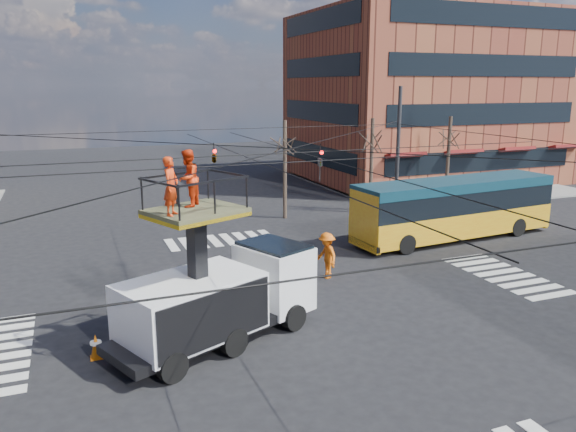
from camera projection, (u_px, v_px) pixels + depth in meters
The scene contains 13 objects.
ground at pixel (291, 308), 20.80m from camera, with size 120.00×120.00×0.00m, color black.
sidewalk_ne at pixel (429, 182), 47.31m from camera, with size 18.00×18.00×0.12m, color slate.
crosswalks at pixel (291, 307), 20.80m from camera, with size 22.40×22.40×0.02m, color silver, non-canonical shape.
building_ne at pixel (423, 97), 48.77m from camera, with size 20.06×16.06×14.00m.
overhead_network at pixel (285, 192), 20.16m from camera, with size 24.24×24.24×8.00m.
tree_a at pixel (285, 143), 33.76m from camera, with size 2.00×2.00×6.00m.
tree_b at pixel (372, 140), 35.90m from camera, with size 2.00×2.00×6.00m.
tree_c at pixel (450, 137), 38.05m from camera, with size 2.00×2.00×6.00m.
utility_truck at pixel (219, 280), 17.76m from camera, with size 7.34×4.89×6.20m.
city_bus at pixel (455, 207), 29.80m from camera, with size 11.88×3.61×3.20m.
traffic_cone at pixel (96, 346), 16.89m from camera, with size 0.36×0.36×0.77m, color orange.
worker_ground at pixel (141, 317), 17.42m from camera, with size 1.19×0.50×2.04m, color orange.
flagger at pixel (327, 255), 23.82m from camera, with size 1.28×0.74×1.99m, color #E55F0E.
Camera 1 is at (-7.25, -18.08, 8.05)m, focal length 35.00 mm.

